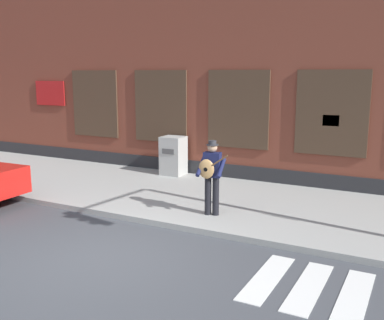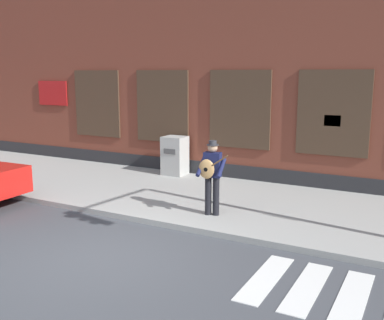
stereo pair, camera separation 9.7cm
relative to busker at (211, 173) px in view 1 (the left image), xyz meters
name	(u,v)px [view 1 (the left image)]	position (x,y,z in m)	size (l,w,h in m)	color
ground_plane	(104,257)	(-0.85, -2.79, -1.11)	(160.00, 160.00, 0.00)	#424449
sidewalk	(204,198)	(-0.85, 1.36, -1.04)	(28.00, 4.60, 0.13)	#9E9E99
building_backdrop	(262,61)	(-0.85, 5.66, 2.58)	(28.00, 4.06, 7.40)	brown
busker	(211,173)	(0.00, 0.00, 0.00)	(0.75, 0.58, 1.71)	black
utility_box	(173,156)	(-2.85, 3.21, -0.37)	(0.71, 0.65, 1.22)	#ADADA8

